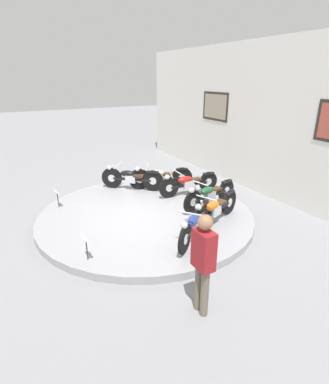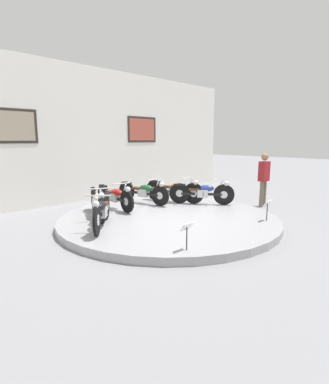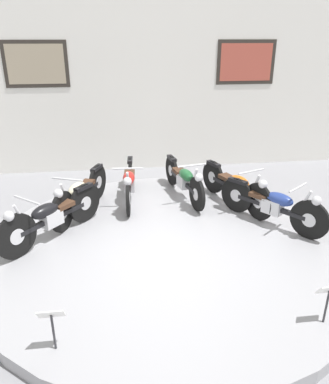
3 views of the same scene
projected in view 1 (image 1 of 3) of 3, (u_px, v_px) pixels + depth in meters
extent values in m
plane|color=gray|center=(146.00, 218.00, 8.01)|extent=(60.00, 60.00, 0.00)
cylinder|color=#99999E|center=(146.00, 215.00, 7.97)|extent=(5.58, 5.58, 0.17)
cube|color=white|center=(267.00, 121.00, 9.04)|extent=(14.00, 0.20, 4.58)
cube|color=#2D2823|center=(215.00, 106.00, 10.87)|extent=(1.40, 0.02, 1.00)
cube|color=tan|center=(215.00, 106.00, 10.87)|extent=(1.24, 0.02, 0.84)
cylinder|color=black|center=(112.00, 178.00, 9.54)|extent=(0.48, 0.54, 0.67)
cylinder|color=silver|center=(112.00, 178.00, 9.54)|extent=(0.20, 0.22, 0.23)
cylinder|color=black|center=(153.00, 181.00, 9.29)|extent=(0.48, 0.54, 0.67)
cylinder|color=silver|center=(153.00, 181.00, 9.29)|extent=(0.20, 0.22, 0.23)
cube|color=black|center=(132.00, 179.00, 9.41)|extent=(0.86, 0.99, 0.07)
cube|color=silver|center=(131.00, 179.00, 9.41)|extent=(0.36, 0.37, 0.24)
ellipsoid|color=black|center=(128.00, 174.00, 9.37)|extent=(0.48, 0.51, 0.20)
cube|color=#472D1E|center=(139.00, 176.00, 9.32)|extent=(0.36, 0.37, 0.07)
cube|color=black|center=(153.00, 172.00, 9.18)|extent=(0.31, 0.34, 0.06)
cylinder|color=silver|center=(116.00, 172.00, 9.44)|extent=(0.20, 0.22, 0.54)
cylinder|color=silver|center=(119.00, 165.00, 9.33)|extent=(0.43, 0.38, 0.03)
sphere|color=silver|center=(109.00, 168.00, 9.43)|extent=(0.15, 0.15, 0.15)
cylinder|color=black|center=(140.00, 179.00, 9.42)|extent=(0.31, 0.64, 0.67)
cylinder|color=silver|center=(140.00, 179.00, 9.42)|extent=(0.15, 0.24, 0.24)
cylinder|color=black|center=(182.00, 178.00, 9.56)|extent=(0.31, 0.64, 0.67)
cylinder|color=silver|center=(182.00, 178.00, 9.56)|extent=(0.15, 0.24, 0.24)
cube|color=black|center=(161.00, 178.00, 9.49)|extent=(0.54, 1.18, 0.07)
cube|color=silver|center=(160.00, 178.00, 9.48)|extent=(0.31, 0.37, 0.24)
ellipsoid|color=beige|center=(156.00, 173.00, 9.41)|extent=(0.39, 0.53, 0.20)
cube|color=#472D1E|center=(168.00, 174.00, 9.46)|extent=(0.31, 0.37, 0.07)
cube|color=black|center=(182.00, 169.00, 9.46)|extent=(0.23, 0.37, 0.06)
cylinder|color=silver|center=(144.00, 173.00, 9.36)|extent=(0.14, 0.25, 0.54)
cylinder|color=silver|center=(147.00, 165.00, 9.28)|extent=(0.51, 0.24, 0.03)
sphere|color=silver|center=(137.00, 169.00, 9.29)|extent=(0.15, 0.15, 0.15)
cylinder|color=black|center=(169.00, 188.00, 8.76)|extent=(0.10, 0.62, 0.62)
cylinder|color=silver|center=(169.00, 188.00, 8.76)|extent=(0.08, 0.22, 0.22)
cylinder|color=black|center=(208.00, 182.00, 9.29)|extent=(0.10, 0.62, 0.62)
cylinder|color=silver|center=(208.00, 182.00, 9.29)|extent=(0.08, 0.22, 0.22)
cube|color=black|center=(189.00, 185.00, 9.03)|extent=(0.16, 1.24, 0.07)
cube|color=silver|center=(188.00, 184.00, 9.00)|extent=(0.22, 0.33, 0.24)
ellipsoid|color=red|center=(185.00, 180.00, 8.91)|extent=(0.26, 0.50, 0.20)
cube|color=#472D1E|center=(196.00, 179.00, 9.06)|extent=(0.22, 0.33, 0.07)
cube|color=black|center=(209.00, 173.00, 9.20)|extent=(0.13, 0.37, 0.06)
cylinder|color=silver|center=(174.00, 181.00, 8.75)|extent=(0.06, 0.25, 0.54)
cylinder|color=silver|center=(177.00, 172.00, 8.70)|extent=(0.54, 0.07, 0.03)
sphere|color=silver|center=(167.00, 177.00, 8.62)|extent=(0.15, 0.15, 0.15)
cylinder|color=black|center=(193.00, 202.00, 7.77)|extent=(0.17, 0.62, 0.62)
cylinder|color=silver|center=(193.00, 202.00, 7.77)|extent=(0.11, 0.23, 0.22)
cylinder|color=black|center=(226.00, 190.00, 8.58)|extent=(0.17, 0.62, 0.62)
cylinder|color=silver|center=(226.00, 190.00, 8.58)|extent=(0.11, 0.23, 0.22)
cube|color=black|center=(210.00, 196.00, 8.17)|extent=(0.31, 1.23, 0.07)
cube|color=silver|center=(209.00, 195.00, 8.14)|extent=(0.26, 0.35, 0.24)
ellipsoid|color=#1E562D|center=(207.00, 191.00, 8.02)|extent=(0.31, 0.51, 0.20)
cube|color=#472D1E|center=(216.00, 189.00, 8.25)|extent=(0.26, 0.35, 0.07)
cube|color=black|center=(227.00, 181.00, 8.48)|extent=(0.17, 0.37, 0.06)
cylinder|color=silver|center=(197.00, 193.00, 7.79)|extent=(0.09, 0.25, 0.54)
cylinder|color=silver|center=(200.00, 183.00, 7.76)|extent=(0.54, 0.13, 0.03)
sphere|color=silver|center=(191.00, 190.00, 7.61)|extent=(0.15, 0.15, 0.15)
cylinder|color=black|center=(199.00, 220.00, 6.76)|extent=(0.28, 0.63, 0.65)
cylinder|color=silver|center=(199.00, 220.00, 6.76)|extent=(0.14, 0.24, 0.23)
cylinder|color=black|center=(229.00, 202.00, 7.72)|extent=(0.28, 0.63, 0.65)
cylinder|color=silver|center=(229.00, 202.00, 7.72)|extent=(0.14, 0.24, 0.23)
cube|color=black|center=(215.00, 211.00, 7.24)|extent=(0.50, 1.19, 0.07)
cube|color=silver|center=(214.00, 210.00, 7.20)|extent=(0.30, 0.37, 0.24)
ellipsoid|color=#D16619|center=(212.00, 206.00, 7.08)|extent=(0.37, 0.53, 0.20)
cube|color=#472D1E|center=(220.00, 203.00, 7.34)|extent=(0.30, 0.37, 0.07)
cube|color=black|center=(230.00, 192.00, 7.62)|extent=(0.22, 0.37, 0.06)
cylinder|color=silver|center=(203.00, 210.00, 6.79)|extent=(0.13, 0.25, 0.54)
cylinder|color=silver|center=(206.00, 198.00, 6.78)|extent=(0.52, 0.22, 0.03)
sphere|color=silver|center=(198.00, 207.00, 6.60)|extent=(0.15, 0.15, 0.15)
cylinder|color=black|center=(185.00, 239.00, 5.99)|extent=(0.42, 0.54, 0.63)
cylinder|color=silver|center=(185.00, 239.00, 5.99)|extent=(0.19, 0.22, 0.22)
cylinder|color=black|center=(204.00, 213.00, 7.14)|extent=(0.42, 0.54, 0.63)
cylinder|color=silver|center=(204.00, 213.00, 7.14)|extent=(0.19, 0.22, 0.22)
cube|color=black|center=(195.00, 225.00, 6.57)|extent=(0.81, 1.03, 0.07)
cube|color=silver|center=(195.00, 225.00, 6.53)|extent=(0.35, 0.38, 0.24)
ellipsoid|color=navy|center=(193.00, 220.00, 6.38)|extent=(0.47, 0.52, 0.20)
cube|color=#472D1E|center=(199.00, 215.00, 6.70)|extent=(0.35, 0.38, 0.07)
cube|color=black|center=(205.00, 203.00, 7.05)|extent=(0.30, 0.35, 0.06)
cylinder|color=silver|center=(187.00, 227.00, 6.05)|extent=(0.19, 0.23, 0.54)
cylinder|color=silver|center=(190.00, 213.00, 6.04)|extent=(0.45, 0.35, 0.03)
sphere|color=silver|center=(184.00, 225.00, 5.82)|extent=(0.15, 0.15, 0.15)
cylinder|color=#333338|center=(58.00, 200.00, 8.16)|extent=(0.02, 0.02, 0.42)
cube|color=white|center=(57.00, 192.00, 8.08)|extent=(0.26, 0.11, 0.15)
cylinder|color=#333338|center=(87.00, 250.00, 5.80)|extent=(0.02, 0.02, 0.42)
cube|color=white|center=(86.00, 240.00, 5.72)|extent=(0.26, 0.11, 0.15)
cylinder|color=#6B6051|center=(199.00, 287.00, 4.74)|extent=(0.13, 0.13, 0.83)
cylinder|color=#6B6051|center=(205.00, 293.00, 4.61)|extent=(0.13, 0.13, 0.83)
cube|color=maroon|center=(204.00, 250.00, 4.41)|extent=(0.36, 0.22, 0.62)
sphere|color=#9E7051|center=(205.00, 222.00, 4.25)|extent=(0.22, 0.22, 0.22)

